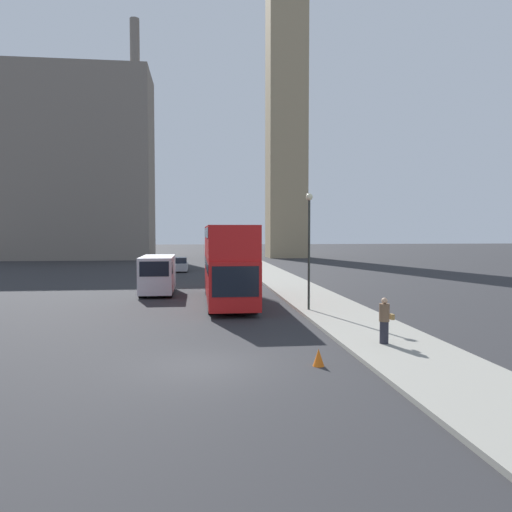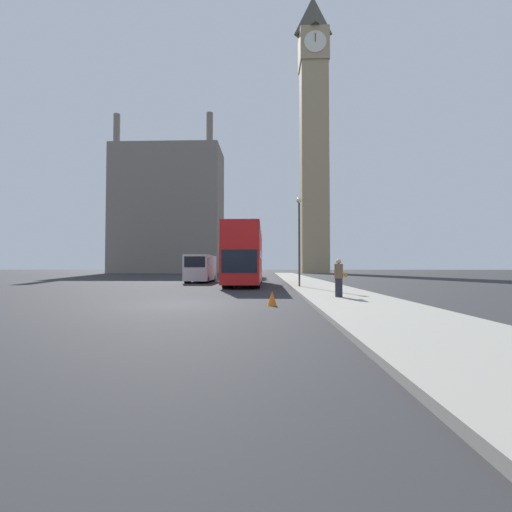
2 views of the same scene
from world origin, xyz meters
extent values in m
plane|color=#28282B|center=(0.00, 0.00, 0.00)|extent=(300.00, 300.00, 0.00)
cube|color=gray|center=(6.91, 0.00, 0.07)|extent=(3.83, 120.00, 0.15)
cube|color=tan|center=(14.18, 64.71, 23.88)|extent=(6.04, 6.04, 47.77)
cube|color=slate|center=(-19.26, 64.40, 14.31)|extent=(24.08, 11.52, 28.62)
cylinder|color=slate|center=(-9.02, 59.50, 31.77)|extent=(1.38, 1.38, 6.30)
cube|color=red|center=(1.60, 13.74, 1.52)|extent=(2.55, 11.32, 2.46)
cube|color=red|center=(1.60, 13.74, 3.63)|extent=(2.55, 11.09, 1.77)
cube|color=black|center=(1.60, 13.74, 2.32)|extent=(2.59, 10.86, 0.55)
cube|color=black|center=(1.60, 13.74, 4.14)|extent=(2.59, 10.64, 0.55)
cube|color=black|center=(1.60, 8.06, 1.82)|extent=(2.25, 0.03, 1.47)
cylinder|color=black|center=(0.68, 9.78, 0.53)|extent=(0.71, 1.06, 1.06)
cylinder|color=black|center=(2.52, 9.78, 0.53)|extent=(0.71, 1.06, 1.06)
cylinder|color=black|center=(0.68, 17.70, 0.53)|extent=(0.71, 1.06, 1.06)
cylinder|color=black|center=(2.52, 17.70, 0.53)|extent=(0.71, 1.06, 1.06)
cube|color=silver|center=(-2.86, 18.50, 1.38)|extent=(2.12, 5.57, 2.34)
cube|color=black|center=(-2.86, 15.70, 1.89)|extent=(1.80, 0.02, 0.93)
cube|color=black|center=(-2.86, 16.69, 1.89)|extent=(2.15, 1.00, 0.75)
cylinder|color=black|center=(-3.65, 16.60, 0.38)|extent=(0.53, 0.75, 0.75)
cylinder|color=black|center=(-2.06, 16.60, 0.38)|extent=(0.53, 0.75, 0.75)
cylinder|color=black|center=(-3.65, 20.39, 0.38)|extent=(0.53, 0.75, 0.75)
cylinder|color=black|center=(-2.06, 20.39, 0.38)|extent=(0.53, 0.75, 0.75)
cylinder|color=#23232D|center=(6.49, 1.69, 0.55)|extent=(0.31, 0.31, 0.81)
cylinder|color=brown|center=(6.49, 1.69, 1.28)|extent=(0.37, 0.37, 0.64)
sphere|color=tan|center=(6.49, 1.69, 1.71)|extent=(0.22, 0.22, 0.22)
cube|color=olive|center=(6.77, 1.69, 1.12)|extent=(0.12, 0.24, 0.20)
cylinder|color=#2D332D|center=(5.53, 9.74, 2.98)|extent=(0.12, 0.12, 5.65)
sphere|color=beige|center=(5.53, 9.74, 5.98)|extent=(0.36, 0.36, 0.36)
cube|color=#99999E|center=(-2.16, 37.65, 0.52)|extent=(1.84, 4.46, 0.73)
cube|color=black|center=(-2.16, 37.76, 1.18)|extent=(1.66, 2.14, 0.59)
cylinder|color=black|center=(-2.87, 36.22, 0.30)|extent=(0.41, 0.61, 0.61)
cylinder|color=black|center=(-1.44, 36.22, 0.30)|extent=(0.41, 0.61, 0.61)
cylinder|color=black|center=(-2.87, 39.07, 0.30)|extent=(0.41, 0.61, 0.61)
cylinder|color=black|center=(-1.44, 39.07, 0.30)|extent=(0.41, 0.61, 0.61)
cone|color=orange|center=(3.53, -0.47, 0.28)|extent=(0.36, 0.36, 0.55)
camera|label=1|loc=(-0.20, -15.49, 4.19)|focal=35.00mm
camera|label=2|loc=(3.33, -13.42, 1.48)|focal=24.00mm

